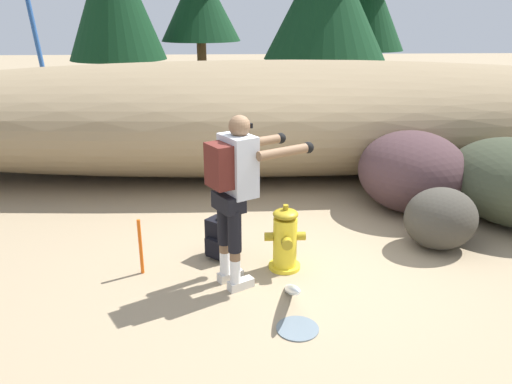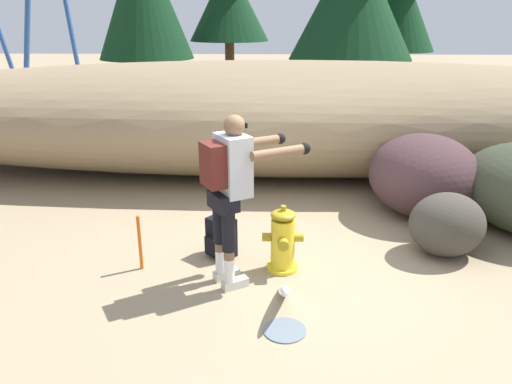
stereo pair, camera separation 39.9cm
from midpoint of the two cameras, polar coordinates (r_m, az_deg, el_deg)
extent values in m
cube|color=#998466|center=(5.38, 2.89, -8.70)|extent=(56.00, 56.00, 0.04)
ellipsoid|color=#897556|center=(8.35, 0.66, 8.58)|extent=(16.78, 3.20, 1.82)
cylinder|color=yellow|center=(5.33, 1.11, -8.49)|extent=(0.34, 0.34, 0.04)
cylinder|color=yellow|center=(5.20, 1.13, -5.76)|extent=(0.25, 0.25, 0.52)
ellipsoid|color=#9E8419|center=(5.07, 1.16, -2.58)|extent=(0.26, 0.26, 0.10)
cylinder|color=#9E8419|center=(5.04, 1.16, -1.79)|extent=(0.06, 0.06, 0.05)
cylinder|color=#9E8419|center=(5.16, -0.74, -5.17)|extent=(0.09, 0.09, 0.09)
cylinder|color=#9E8419|center=(5.18, 3.01, -5.08)|extent=(0.09, 0.09, 0.09)
cylinder|color=#9E8419|center=(5.02, 1.27, -5.94)|extent=(0.11, 0.09, 0.11)
ellipsoid|color=silver|center=(4.73, 1.65, -11.15)|extent=(0.10, 0.96, 0.59)
cylinder|color=slate|center=(4.41, 2.11, -15.39)|extent=(0.37, 0.37, 0.01)
cube|color=beige|center=(5.12, -5.22, -9.54)|extent=(0.27, 0.22, 0.09)
cylinder|color=white|center=(5.01, -5.88, -8.07)|extent=(0.10, 0.10, 0.24)
cylinder|color=brown|center=(4.94, -5.95, -6.38)|extent=(0.10, 0.10, 0.09)
cylinder|color=black|center=(4.83, -6.06, -3.67)|extent=(0.13, 0.13, 0.42)
cube|color=beige|center=(4.96, -4.10, -10.51)|extent=(0.27, 0.22, 0.09)
cylinder|color=white|center=(4.86, -4.77, -9.02)|extent=(0.10, 0.10, 0.24)
cylinder|color=brown|center=(4.78, -4.83, -7.28)|extent=(0.10, 0.10, 0.09)
cylinder|color=black|center=(4.67, -4.92, -4.50)|extent=(0.13, 0.13, 0.42)
cube|color=black|center=(4.65, -5.60, -1.15)|extent=(0.33, 0.38, 0.16)
cube|color=#B7BCC6|center=(4.59, -4.55, 3.02)|extent=(0.39, 0.43, 0.57)
cube|color=#511E19|center=(4.49, -6.80, 2.95)|extent=(0.28, 0.32, 0.40)
sphere|color=brown|center=(4.51, -4.46, 7.50)|extent=(0.20, 0.20, 0.20)
cube|color=black|center=(4.54, -3.52, 7.70)|extent=(0.09, 0.14, 0.04)
cylinder|color=brown|center=(4.92, -2.06, 5.73)|extent=(0.55, 0.37, 0.09)
sphere|color=black|center=(5.06, 0.57, 6.15)|extent=(0.11, 0.11, 0.11)
cylinder|color=brown|center=(4.56, 0.83, 4.60)|extent=(0.55, 0.37, 0.09)
sphere|color=black|center=(4.71, 3.56, 5.07)|extent=(0.11, 0.11, 0.11)
cube|color=black|center=(5.50, -6.07, -5.32)|extent=(0.36, 0.34, 0.44)
cube|color=black|center=(5.44, -6.95, -6.42)|extent=(0.20, 0.18, 0.20)
torus|color=black|center=(5.40, -6.16, -3.02)|extent=(0.10, 0.10, 0.02)
cube|color=black|center=(5.52, -4.64, -5.13)|extent=(0.06, 0.05, 0.37)
cube|color=black|center=(5.62, -5.93, -4.71)|extent=(0.06, 0.05, 0.37)
ellipsoid|color=#442F31|center=(6.91, 15.84, 2.24)|extent=(1.97, 1.98, 1.08)
ellipsoid|color=#3D3A32|center=(5.94, 18.58, -2.91)|extent=(0.98, 0.90, 0.71)
cylinder|color=#47331E|center=(13.93, -15.90, 11.53)|extent=(0.29, 0.29, 1.39)
cylinder|color=#47331E|center=(15.26, -6.92, 13.49)|extent=(0.27, 0.27, 1.75)
cone|color=#0F3319|center=(15.17, -7.24, 20.83)|extent=(2.28, 2.28, 2.16)
cylinder|color=#47331E|center=(12.81, 6.67, 11.64)|extent=(0.35, 0.35, 1.46)
cylinder|color=#47331E|center=(14.82, 11.51, 12.64)|extent=(0.24, 0.24, 1.54)
cone|color=#0F3319|center=(14.71, 12.03, 19.80)|extent=(2.00, 2.00, 2.16)
cylinder|color=#E55914|center=(5.28, -15.20, -6.10)|extent=(0.04, 0.04, 0.60)
camera|label=1|loc=(0.20, -92.16, -0.78)|focal=34.98mm
camera|label=2|loc=(0.20, 87.84, 0.78)|focal=34.98mm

